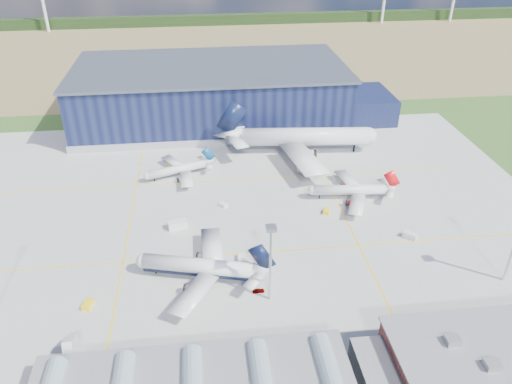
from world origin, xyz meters
name	(u,v)px	position (x,y,z in m)	size (l,w,h in m)	color
ground	(225,235)	(0.00, 0.00, 0.00)	(600.00, 600.00, 0.00)	#385921
apron	(223,217)	(0.00, 10.00, 0.03)	(220.00, 160.00, 0.08)	#ADACA7
farmland	(205,50)	(0.00, 220.00, 0.00)	(600.00, 220.00, 0.01)	olive
treeline	(202,20)	(0.00, 300.00, 4.00)	(600.00, 8.00, 8.00)	black
hangar	(217,96)	(2.81, 94.80, 11.62)	(145.00, 62.00, 26.10)	#101535
ops_building	(496,361)	(55.01, -60.00, 4.79)	(46.00, 23.00, 10.90)	brown
light_mast_center	(271,252)	(10.00, -30.00, 15.43)	(2.60, 2.60, 23.00)	silver
airliner_navy	(198,259)	(-8.16, -19.46, 6.49)	(39.81, 38.94, 12.98)	silver
airliner_red	(350,185)	(44.47, 17.03, 5.33)	(32.72, 32.01, 10.67)	silver
airliner_widebody	(305,128)	(36.06, 55.00, 10.88)	(66.74, 65.29, 21.76)	silver
airliner_regional	(177,166)	(-15.16, 40.00, 4.71)	(28.87, 28.24, 9.41)	silver
gse_tug_a	(88,305)	(-36.84, -27.56, 0.72)	(2.11, 3.45, 1.44)	yellow
gse_tug_b	(327,211)	(34.61, 8.71, 0.63)	(1.94, 2.91, 1.26)	yellow
gse_van_a	(178,225)	(-14.54, 5.64, 1.31)	(2.63, 6.02, 2.63)	silver
gse_cart_a	(242,258)	(4.14, -12.95, 0.71)	(2.20, 3.29, 1.43)	silver
gse_van_b	(410,236)	(56.70, -8.35, 0.98)	(1.96, 4.27, 1.96)	silver
gse_tug_c	(172,163)	(-17.40, 50.06, 0.76)	(2.18, 3.49, 1.53)	yellow
gse_cart_b	(223,205)	(0.60, 16.90, 0.62)	(1.91, 2.86, 1.24)	silver
airstair	(71,349)	(-37.83, -43.09, 1.80)	(2.25, 5.61, 3.59)	silver
car_a	(258,291)	(7.35, -27.13, 0.56)	(1.31, 3.27, 1.11)	#99999E
car_b	(505,330)	(65.11, -48.00, 0.54)	(1.14, 3.26, 1.07)	#99999E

